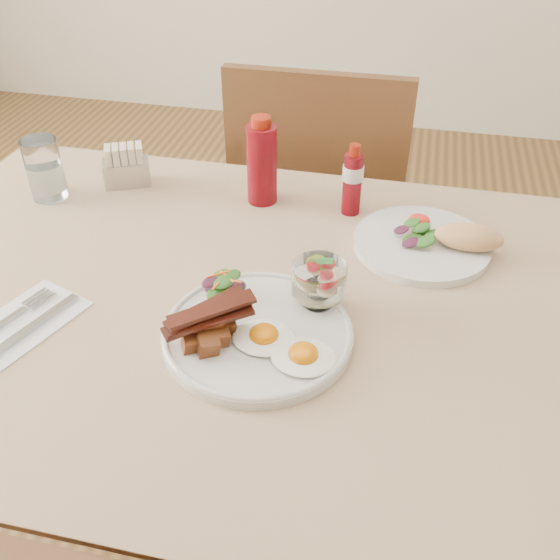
{
  "coord_description": "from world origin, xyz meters",
  "views": [
    {
      "loc": [
        0.21,
        -0.75,
        1.38
      ],
      "look_at": [
        0.05,
        -0.03,
        0.82
      ],
      "focal_mm": 40.0,
      "sensor_mm": 36.0,
      "label": 1
    }
  ],
  "objects_px": {
    "fruit_cup": "(319,279)",
    "water_glass": "(45,172)",
    "sugar_caddy": "(126,168)",
    "table": "(256,339)",
    "hot_sauce_bottle": "(352,181)",
    "second_plate": "(433,241)",
    "chair_far": "(320,211)",
    "main_plate": "(258,334)",
    "ketchup_bottle": "(262,163)"
  },
  "relations": [
    {
      "from": "chair_far",
      "to": "second_plate",
      "type": "relative_size",
      "value": 3.55
    },
    {
      "from": "fruit_cup",
      "to": "water_glass",
      "type": "xyz_separation_m",
      "value": [
        -0.58,
        0.24,
        -0.01
      ]
    },
    {
      "from": "main_plate",
      "to": "second_plate",
      "type": "bearing_deg",
      "value": 50.34
    },
    {
      "from": "main_plate",
      "to": "fruit_cup",
      "type": "xyz_separation_m",
      "value": [
        0.08,
        0.08,
        0.05
      ]
    },
    {
      "from": "main_plate",
      "to": "fruit_cup",
      "type": "distance_m",
      "value": 0.12
    },
    {
      "from": "second_plate",
      "to": "hot_sauce_bottle",
      "type": "bearing_deg",
      "value": 149.29
    },
    {
      "from": "table",
      "to": "fruit_cup",
      "type": "bearing_deg",
      "value": -6.06
    },
    {
      "from": "chair_far",
      "to": "fruit_cup",
      "type": "relative_size",
      "value": 11.08
    },
    {
      "from": "fruit_cup",
      "to": "water_glass",
      "type": "distance_m",
      "value": 0.63
    },
    {
      "from": "water_glass",
      "to": "ketchup_bottle",
      "type": "bearing_deg",
      "value": 10.35
    },
    {
      "from": "table",
      "to": "hot_sauce_bottle",
      "type": "height_order",
      "value": "hot_sauce_bottle"
    },
    {
      "from": "ketchup_bottle",
      "to": "sugar_caddy",
      "type": "distance_m",
      "value": 0.29
    },
    {
      "from": "hot_sauce_bottle",
      "to": "second_plate",
      "type": "bearing_deg",
      "value": -30.71
    },
    {
      "from": "ketchup_bottle",
      "to": "sugar_caddy",
      "type": "height_order",
      "value": "ketchup_bottle"
    },
    {
      "from": "ketchup_bottle",
      "to": "water_glass",
      "type": "relative_size",
      "value": 1.44
    },
    {
      "from": "second_plate",
      "to": "hot_sauce_bottle",
      "type": "height_order",
      "value": "hot_sauce_bottle"
    },
    {
      "from": "table",
      "to": "fruit_cup",
      "type": "xyz_separation_m",
      "value": [
        0.1,
        -0.01,
        0.15
      ]
    },
    {
      "from": "hot_sauce_bottle",
      "to": "water_glass",
      "type": "relative_size",
      "value": 1.16
    },
    {
      "from": "ketchup_bottle",
      "to": "water_glass",
      "type": "xyz_separation_m",
      "value": [
        -0.42,
        -0.08,
        -0.03
      ]
    },
    {
      "from": "fruit_cup",
      "to": "ketchup_bottle",
      "type": "relative_size",
      "value": 0.48
    },
    {
      "from": "fruit_cup",
      "to": "chair_far",
      "type": "bearing_deg",
      "value": 98.66
    },
    {
      "from": "second_plate",
      "to": "ketchup_bottle",
      "type": "xyz_separation_m",
      "value": [
        -0.33,
        0.1,
        0.07
      ]
    },
    {
      "from": "ketchup_bottle",
      "to": "water_glass",
      "type": "bearing_deg",
      "value": -169.65
    },
    {
      "from": "ketchup_bottle",
      "to": "water_glass",
      "type": "height_order",
      "value": "ketchup_bottle"
    },
    {
      "from": "hot_sauce_bottle",
      "to": "water_glass",
      "type": "bearing_deg",
      "value": -173.33
    },
    {
      "from": "sugar_caddy",
      "to": "water_glass",
      "type": "bearing_deg",
      "value": -173.21
    },
    {
      "from": "table",
      "to": "second_plate",
      "type": "bearing_deg",
      "value": 36.83
    },
    {
      "from": "table",
      "to": "hot_sauce_bottle",
      "type": "distance_m",
      "value": 0.35
    },
    {
      "from": "table",
      "to": "chair_far",
      "type": "relative_size",
      "value": 1.43
    },
    {
      "from": "second_plate",
      "to": "sugar_caddy",
      "type": "bearing_deg",
      "value": 170.38
    },
    {
      "from": "table",
      "to": "ketchup_bottle",
      "type": "bearing_deg",
      "value": 101.7
    },
    {
      "from": "chair_far",
      "to": "ketchup_bottle",
      "type": "xyz_separation_m",
      "value": [
        -0.06,
        -0.36,
        0.31
      ]
    },
    {
      "from": "main_plate",
      "to": "sugar_caddy",
      "type": "distance_m",
      "value": 0.55
    },
    {
      "from": "chair_far",
      "to": "main_plate",
      "type": "height_order",
      "value": "chair_far"
    },
    {
      "from": "chair_far",
      "to": "sugar_caddy",
      "type": "height_order",
      "value": "chair_far"
    },
    {
      "from": "fruit_cup",
      "to": "sugar_caddy",
      "type": "xyz_separation_m",
      "value": [
        -0.45,
        0.32,
        -0.03
      ]
    },
    {
      "from": "sugar_caddy",
      "to": "water_glass",
      "type": "relative_size",
      "value": 0.87
    },
    {
      "from": "chair_far",
      "to": "sugar_caddy",
      "type": "xyz_separation_m",
      "value": [
        -0.35,
        -0.36,
        0.26
      ]
    },
    {
      "from": "hot_sauce_bottle",
      "to": "ketchup_bottle",
      "type": "bearing_deg",
      "value": 177.72
    },
    {
      "from": "second_plate",
      "to": "table",
      "type": "bearing_deg",
      "value": -143.17
    },
    {
      "from": "chair_far",
      "to": "second_plate",
      "type": "xyz_separation_m",
      "value": [
        0.27,
        -0.46,
        0.24
      ]
    },
    {
      "from": "main_plate",
      "to": "second_plate",
      "type": "xyz_separation_m",
      "value": [
        0.24,
        0.29,
        0.01
      ]
    },
    {
      "from": "table",
      "to": "hot_sauce_bottle",
      "type": "relative_size",
      "value": 9.51
    },
    {
      "from": "main_plate",
      "to": "sugar_caddy",
      "type": "height_order",
      "value": "sugar_caddy"
    },
    {
      "from": "water_glass",
      "to": "second_plate",
      "type": "bearing_deg",
      "value": -1.83
    },
    {
      "from": "fruit_cup",
      "to": "water_glass",
      "type": "bearing_deg",
      "value": 157.89
    },
    {
      "from": "second_plate",
      "to": "main_plate",
      "type": "bearing_deg",
      "value": -129.66
    },
    {
      "from": "table",
      "to": "water_glass",
      "type": "height_order",
      "value": "water_glass"
    },
    {
      "from": "second_plate",
      "to": "sugar_caddy",
      "type": "relative_size",
      "value": 2.49
    },
    {
      "from": "fruit_cup",
      "to": "main_plate",
      "type": "bearing_deg",
      "value": -133.44
    }
  ]
}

